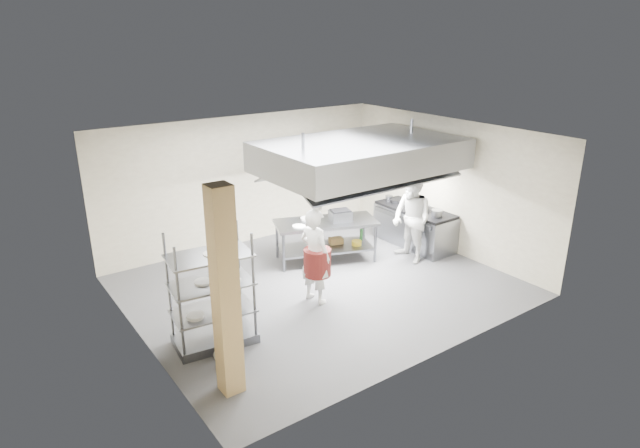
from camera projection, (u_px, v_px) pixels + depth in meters
floor at (320, 286)px, 10.59m from camera, size 7.00×7.00×0.00m
ceiling at (320, 135)px, 9.57m from camera, size 7.00×7.00×0.00m
wall_back at (245, 181)px, 12.37m from camera, size 7.00×0.00×7.00m
wall_left at (134, 258)px, 8.16m from camera, size 0.00×6.00×6.00m
wall_right at (446, 185)px, 12.00m from camera, size 0.00×6.00×6.00m
column at (225, 294)px, 7.04m from camera, size 0.30×0.30×3.00m
exhaust_hood at (361, 155)px, 10.79m from camera, size 4.00×2.50×0.60m
hood_strip_a at (325, 177)px, 10.41m from camera, size 1.60×0.12×0.04m
hood_strip_b at (393, 164)px, 11.39m from camera, size 1.60×0.12×0.04m
wall_shelf at (312, 171)px, 13.24m from camera, size 1.50×0.28×0.04m
island at (326, 241)px, 11.65m from camera, size 2.36×1.62×0.91m
island_worktop at (326, 222)px, 11.50m from camera, size 2.36×1.62×0.06m
island_undershelf at (326, 247)px, 11.70m from camera, size 2.16×1.47×0.04m
pass_rack at (212, 290)px, 8.36m from camera, size 1.34×0.88×1.90m
cooking_range at (414, 228)px, 12.52m from camera, size 0.80×2.00×0.84m
range_top at (415, 210)px, 12.36m from camera, size 0.78×1.96×0.06m
chef_head at (315, 256)px, 9.72m from camera, size 0.56×0.74×1.81m
chef_line at (412, 219)px, 11.46m from camera, size 0.82×1.01×1.94m
chef_plating at (226, 305)px, 7.90m from camera, size 0.71×1.20×1.91m
griddle at (340, 216)px, 11.49m from camera, size 0.53×0.46×0.22m
wicker_basket at (336, 241)px, 11.85m from camera, size 0.34×0.28×0.13m
stockpot at (424, 208)px, 12.08m from camera, size 0.24×0.24×0.17m
plate_stack at (213, 309)px, 8.48m from camera, size 0.28×0.28×0.05m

